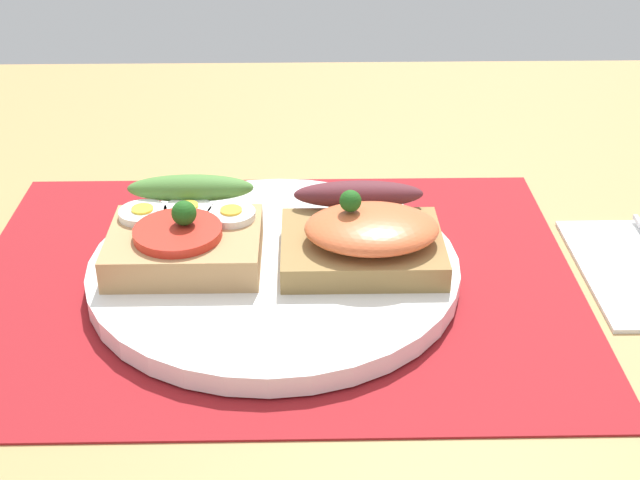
{
  "coord_description": "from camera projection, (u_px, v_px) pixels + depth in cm",
  "views": [
    {
      "loc": [
        2.05,
        -47.66,
        30.83
      ],
      "look_at": [
        3.0,
        0.0,
        3.15
      ],
      "focal_mm": 48.05,
      "sensor_mm": 36.0,
      "label": 1
    }
  ],
  "objects": [
    {
      "name": "ground_plane",
      "position": [
        275.0,
        302.0,
        0.57
      ],
      "size": [
        120.0,
        90.0,
        3.2
      ],
      "primitive_type": "cube",
      "color": "tan"
    },
    {
      "name": "sandwich_egg_tomato",
      "position": [
        186.0,
        232.0,
        0.56
      ],
      "size": [
        9.75,
        9.15,
        4.37
      ],
      "color": "tan",
      "rests_on": "plate"
    },
    {
      "name": "sandwich_salmon",
      "position": [
        365.0,
        234.0,
        0.55
      ],
      "size": [
        10.43,
        9.62,
        5.02
      ],
      "color": "olive",
      "rests_on": "plate"
    },
    {
      "name": "placemat",
      "position": [
        275.0,
        280.0,
        0.57
      ],
      "size": [
        39.95,
        30.1,
        0.3
      ],
      "primitive_type": "cube",
      "color": "maroon",
      "rests_on": "ground_plane"
    },
    {
      "name": "plate",
      "position": [
        274.0,
        269.0,
        0.56
      ],
      "size": [
        24.18,
        24.18,
        1.35
      ],
      "primitive_type": "cylinder",
      "color": "white",
      "rests_on": "placemat"
    }
  ]
}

